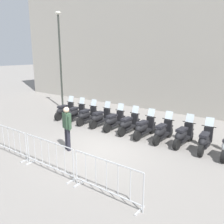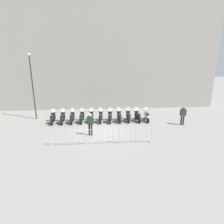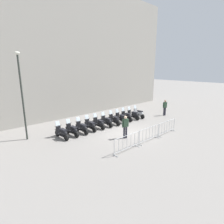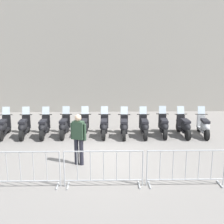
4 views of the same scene
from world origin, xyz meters
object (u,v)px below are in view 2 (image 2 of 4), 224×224
at_px(motorcycle_10, 147,117).
at_px(barrier_segment_0, 67,138).
at_px(motorcycle_5, 101,117).
at_px(motorcycle_6, 110,117).
at_px(motorcycle_8, 128,117).
at_px(motorcycle_7, 119,117).
at_px(motorcycle_3, 82,118).
at_px(motorcycle_1, 62,118).
at_px(motorcycle_0, 53,119).
at_px(officer_near_row_end, 183,114).
at_px(barrier_segment_2, 136,135).
at_px(barrier_segment_1, 102,137).
at_px(street_lamp, 32,81).
at_px(motorcycle_4, 91,118).
at_px(motorcycle_9, 138,117).
at_px(officer_mid_plaza, 90,123).
at_px(motorcycle_2, 72,118).

xyz_separation_m(motorcycle_10, barrier_segment_0, (-6.49, -4.89, 0.07)).
relative_size(motorcycle_5, motorcycle_6, 1.00).
relative_size(motorcycle_5, motorcycle_8, 1.00).
bearing_deg(motorcycle_7, motorcycle_6, -176.01).
bearing_deg(motorcycle_5, motorcycle_3, -179.20).
bearing_deg(motorcycle_5, motorcycle_8, 3.14).
bearing_deg(motorcycle_1, motorcycle_0, -176.80).
bearing_deg(motorcycle_10, officer_near_row_end, -22.33).
bearing_deg(motorcycle_6, motorcycle_7, 3.99).
xyz_separation_m(motorcycle_10, barrier_segment_2, (-1.85, -4.68, 0.07)).
xyz_separation_m(motorcycle_0, barrier_segment_1, (4.59, -4.46, 0.07)).
height_order(street_lamp, officer_near_row_end, street_lamp).
distance_m(motorcycle_0, barrier_segment_2, 8.17).
height_order(motorcycle_4, motorcycle_6, same).
bearing_deg(motorcycle_9, motorcycle_4, -178.50).
relative_size(motorcycle_0, barrier_segment_1, 0.77).
bearing_deg(officer_mid_plaza, motorcycle_9, 37.55).
bearing_deg(motorcycle_10, motorcycle_7, -177.97).
bearing_deg(motorcycle_2, motorcycle_9, 2.16).
distance_m(motorcycle_6, barrier_segment_2, 4.82).
height_order(motorcycle_2, motorcycle_8, same).
xyz_separation_m(motorcycle_3, motorcycle_6, (2.63, -0.01, 0.00)).
xyz_separation_m(motorcycle_4, barrier_segment_1, (1.09, -4.65, 0.07)).
relative_size(motorcycle_0, motorcycle_9, 1.00).
distance_m(motorcycle_9, officer_mid_plaza, 5.33).
relative_size(barrier_segment_1, officer_near_row_end, 1.29).
relative_size(motorcycle_9, barrier_segment_2, 0.77).
bearing_deg(barrier_segment_1, motorcycle_8, 63.34).
xyz_separation_m(motorcycle_0, barrier_segment_2, (6.91, -4.36, 0.07)).
distance_m(motorcycle_2, motorcycle_10, 7.01).
height_order(motorcycle_0, motorcycle_8, same).
height_order(motorcycle_0, motorcycle_3, same).
height_order(motorcycle_7, motorcycle_10, same).
distance_m(motorcycle_1, barrier_segment_0, 4.82).
distance_m(motorcycle_5, motorcycle_10, 4.38).
relative_size(motorcycle_0, motorcycle_8, 1.00).
bearing_deg(street_lamp, motorcycle_9, -7.01).
relative_size(motorcycle_8, officer_mid_plaza, 1.00).
height_order(motorcycle_6, barrier_segment_1, motorcycle_6).
bearing_deg(motorcycle_3, barrier_segment_2, -46.53).
distance_m(motorcycle_5, motorcycle_8, 2.63).
xyz_separation_m(motorcycle_8, barrier_segment_2, (-0.09, -4.70, 0.07)).
bearing_deg(officer_near_row_end, barrier_segment_2, -143.71).
distance_m(motorcycle_6, officer_mid_plaza, 3.51).
bearing_deg(barrier_segment_2, motorcycle_6, 110.14).
bearing_deg(barrier_segment_1, motorcycle_4, 103.20).
xyz_separation_m(motorcycle_1, street_lamp, (-2.94, 1.48, 3.26)).
relative_size(motorcycle_9, officer_mid_plaza, 1.00).
distance_m(motorcycle_9, street_lamp, 10.55).
distance_m(motorcycle_5, barrier_segment_0, 5.21).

